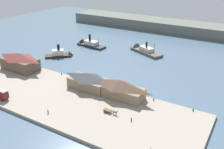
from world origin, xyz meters
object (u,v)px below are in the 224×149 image
Objects in this scene: horse_cart at (110,111)px; mooring_post_east at (71,77)px; pedestrian_near_east_shed at (131,119)px; ferry_moored_east at (88,44)px; mooring_post_center_west at (62,74)px; ferry_departing_north at (62,54)px; ferry_shed_east_terminal at (119,88)px; ferry_shed_central_terminal at (88,81)px; pedestrian_near_cart at (48,112)px; mooring_post_center_east at (193,110)px; ferry_approaching_west at (142,50)px; mooring_post_west at (154,100)px; ferry_shed_customs_shed at (20,61)px.

mooring_post_east is (-32.08, 16.81, -0.47)m from horse_cart.
horse_cart reaches higher than pedestrian_near_east_shed.
ferry_moored_east reaches higher than horse_cart.
ferry_departing_north reaches higher than mooring_post_center_west.
ferry_shed_east_terminal is 74.75m from ferry_moored_east.
ferry_shed_central_terminal reaches higher than pedestrian_near_cart.
pedestrian_near_east_shed is 24.54m from mooring_post_center_east.
mooring_post_east is 0.06× the size of ferry_departing_north.
horse_cart is 3.95× the size of pedestrian_near_east_shed.
ferry_shed_central_terminal is at bearing -88.76° from ferry_approaching_west.
mooring_post_center_east is 0.04× the size of ferry_approaching_west.
ferry_shed_central_terminal reaches higher than mooring_post_east.
mooring_post_west is at bearing 16.60° from ferry_shed_east_terminal.
ferry_shed_central_terminal is 1.12× the size of ferry_departing_north.
ferry_approaching_west is (-28.92, 73.04, -0.67)m from pedestrian_near_east_shed.
pedestrian_near_cart is 0.07× the size of ferry_approaching_west.
ferry_shed_east_terminal is at bearing -163.40° from mooring_post_west.
ferry_shed_customs_shed reaches higher than mooring_post_center_west.
ferry_departing_north is (-38.29, -32.81, 0.20)m from ferry_approaching_west.
ferry_shed_customs_shed is at bearing -94.91° from ferry_moored_east.
mooring_post_center_east is at bearing 8.49° from ferry_shed_east_terminal.
ferry_shed_east_terminal is (15.12, 0.38, 0.16)m from ferry_shed_central_terminal.
pedestrian_near_east_shed is at bearing -2.84° from horse_cart.
ferry_shed_customs_shed reaches higher than ferry_approaching_west.
pedestrian_near_cart is 1.87× the size of mooring_post_west.
horse_cart is at bearing -74.67° from ferry_shed_east_terminal.
pedestrian_near_cart is at bearing -64.18° from ferry_moored_east.
pedestrian_near_cart is (-16.11, -24.71, -3.07)m from ferry_shed_east_terminal.
mooring_post_west is 0.04× the size of ferry_approaching_west.
horse_cart is 19.79m from mooring_post_west.
ferry_departing_north is at bearing 145.64° from horse_cart.
ferry_shed_central_terminal reaches higher than ferry_approaching_west.
ferry_approaching_west reaches higher than mooring_post_west.
ferry_shed_central_terminal is 11.83× the size of pedestrian_near_east_shed.
mooring_post_west is (71.77, 5.14, -3.98)m from ferry_shed_customs_shed.
ferry_departing_north is (-38.60, 51.77, -0.55)m from pedestrian_near_cart.
ferry_approaching_west is at bearing 55.73° from ferry_shed_customs_shed.
pedestrian_near_cart is (-28.61, -11.54, 0.08)m from pedestrian_near_east_shed.
ferry_moored_east is (-56.83, 64.97, -0.78)m from horse_cart.
mooring_post_center_west is at bearing 165.99° from ferry_shed_central_terminal.
mooring_post_east and mooring_post_center_east have the same top height.
mooring_post_center_west is at bearing -108.70° from ferry_approaching_west.
ferry_shed_east_terminal is 35.59m from mooring_post_center_west.
pedestrian_near_east_shed reaches higher than mooring_post_west.
mooring_post_east is at bearing -41.34° from ferry_departing_north.
ferry_shed_east_terminal is (57.91, 1.01, -0.60)m from ferry_shed_customs_shed.
ferry_shed_customs_shed reaches higher than ferry_shed_central_terminal.
ferry_shed_central_terminal is 30.57m from pedestrian_near_east_shed.
pedestrian_near_east_shed is (12.49, -13.17, -3.14)m from ferry_shed_east_terminal.
mooring_post_east is at bearing 152.35° from horse_cart.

